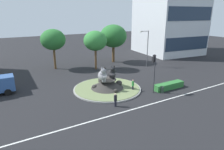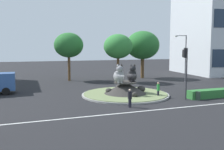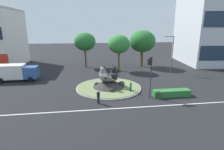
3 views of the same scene
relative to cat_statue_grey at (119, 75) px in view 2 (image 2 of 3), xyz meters
The scene contains 14 objects.
ground_plane 2.56m from the cat_statue_grey, 16.55° to the left, with size 160.00×160.00×0.00m, color black.
lane_centreline 7.46m from the cat_statue_grey, 82.74° to the right, with size 112.00×0.20×0.01m, color silver.
roundabout_island 2.04m from the cat_statue_grey, 17.22° to the left, with size 10.06×10.06×1.58m.
cat_statue_grey is the anchor object (origin of this frame).
cat_statue_black 1.79m from the cat_statue_grey, 10.18° to the left, with size 1.64×2.08×2.11m.
traffic_light_mast 7.36m from the cat_statue_grey, 35.69° to the right, with size 0.71×0.60×5.49m.
clipped_hedge_strip 10.17m from the cat_statue_grey, 25.05° to the right, with size 5.08×1.20×0.90m, color #2D7033.
broadleaf_tree_behind_island 16.26m from the cat_statue_grey, 99.87° to the left, with size 4.84×4.84×8.00m.
second_tree_near_tower 18.47m from the cat_statue_grey, 54.49° to the left, with size 5.99×5.99×8.52m.
third_tree_left 12.55m from the cat_statue_grey, 68.88° to the left, with size 4.59×4.59×7.68m.
streetlight_arm 16.45m from the cat_statue_grey, 28.13° to the left, with size 1.99×0.56×7.51m.
pedestrian_black_shirt 5.61m from the cat_statue_grey, 101.14° to the right, with size 0.38×0.38×1.72m.
pedestrian_green_shirt 4.62m from the cat_statue_grey, 30.67° to the right, with size 0.31×0.31×1.72m.
litter_bin 8.74m from the cat_statue_grey, 34.61° to the right, with size 0.56×0.56×0.90m.
Camera 2 is at (-11.43, -26.46, 5.50)m, focal length 40.35 mm.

